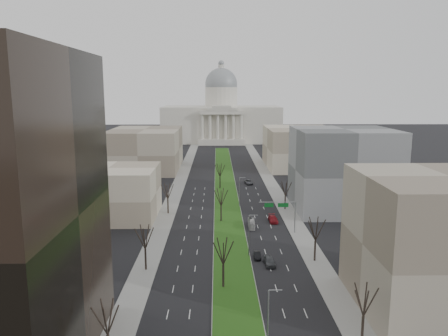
{
  "coord_description": "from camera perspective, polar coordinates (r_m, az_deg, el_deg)",
  "views": [
    {
      "loc": [
        -3.08,
        -33.66,
        35.09
      ],
      "look_at": [
        -0.79,
        105.9,
        10.12
      ],
      "focal_mm": 35.0,
      "sensor_mm": 36.0,
      "label": 1
    }
  ],
  "objects": [
    {
      "name": "building_tan_right",
      "position": [
        78.7,
        26.74,
        -8.81
      ],
      "size": [
        26.0,
        24.0,
        22.0
      ],
      "primitive_type": "cube",
      "color": "gray",
      "rests_on": "ground"
    },
    {
      "name": "building_far_left",
      "position": [
        198.0,
        -10.22,
        2.41
      ],
      "size": [
        30.0,
        40.0,
        18.0
      ],
      "primitive_type": "cube",
      "color": "gray",
      "rests_on": "ground"
    },
    {
      "name": "tree_left_far",
      "position": [
        125.69,
        -7.38,
        -2.93
      ],
      "size": [
        5.28,
        5.28,
        9.5
      ],
      "color": "black",
      "rests_on": "ground"
    },
    {
      "name": "capitol",
      "position": [
        303.85,
        -0.36,
        6.6
      ],
      "size": [
        80.0,
        46.0,
        55.0
      ],
      "color": "beige",
      "rests_on": "ground"
    },
    {
      "name": "tree_median_a",
      "position": [
        78.85,
        -0.1,
        -10.73
      ],
      "size": [
        5.4,
        5.4,
        9.72
      ],
      "color": "black",
      "rests_on": "ground"
    },
    {
      "name": "streetlamp_median_b",
      "position": [
        93.94,
        3.32,
        -8.68
      ],
      "size": [
        1.9,
        0.2,
        9.16
      ],
      "color": "gray",
      "rests_on": "ground"
    },
    {
      "name": "tree_right_mid",
      "position": [
        92.36,
        11.9,
        -7.69
      ],
      "size": [
        5.52,
        5.52,
        9.94
      ],
      "color": "black",
      "rests_on": "ground"
    },
    {
      "name": "streetlamp_median_c",
      "position": [
        132.36,
        2.05,
        -3.09
      ],
      "size": [
        1.9,
        0.2,
        9.16
      ],
      "color": "gray",
      "rests_on": "ground"
    },
    {
      "name": "sidewalk_left",
      "position": [
        134.12,
        -7.11,
        -5.07
      ],
      "size": [
        5.0,
        330.0,
        0.15
      ],
      "primitive_type": "cube",
      "color": "gray",
      "rests_on": "ground"
    },
    {
      "name": "ground",
      "position": [
        157.65,
        0.2,
        -2.72
      ],
      "size": [
        600.0,
        600.0,
        0.0
      ],
      "primitive_type": "plane",
      "color": "black",
      "rests_on": "ground"
    },
    {
      "name": "building_far_right",
      "position": [
        203.96,
        9.84,
        2.64
      ],
      "size": [
        30.0,
        40.0,
        18.0
      ],
      "primitive_type": "cube",
      "color": "tan",
      "rests_on": "ground"
    },
    {
      "name": "box_van",
      "position": [
        114.2,
        3.61,
        -7.27
      ],
      "size": [
        1.9,
        6.96,
        1.92
      ],
      "primitive_type": "imported",
      "rotation": [
        0.0,
        0.0,
        -0.04
      ],
      "color": "#B9B9B9",
      "rests_on": "ground"
    },
    {
      "name": "mast_arm_signs",
      "position": [
        108.93,
        7.88,
        -5.39
      ],
      "size": [
        9.12,
        0.24,
        8.09
      ],
      "color": "gray",
      "rests_on": "ground"
    },
    {
      "name": "building_grey_right",
      "position": [
        133.04,
        15.26,
        -0.21
      ],
      "size": [
        28.0,
        26.0,
        24.0
      ],
      "primitive_type": "cube",
      "color": "#5D5F62",
      "rests_on": "ground"
    },
    {
      "name": "car_black",
      "position": [
        94.46,
        4.36,
        -11.26
      ],
      "size": [
        1.54,
        4.06,
        1.32
      ],
      "primitive_type": "imported",
      "rotation": [
        0.0,
        0.0,
        -0.03
      ],
      "color": "black",
      "rests_on": "ground"
    },
    {
      "name": "car_grey_far",
      "position": [
        165.55,
        3.24,
        -1.83
      ],
      "size": [
        3.35,
        5.96,
        1.57
      ],
      "primitive_type": "imported",
      "rotation": [
        0.0,
        0.0,
        0.14
      ],
      "color": "#4F5157",
      "rests_on": "ground"
    },
    {
      "name": "tree_median_c",
      "position": [
        156.21,
        -0.53,
        -0.22
      ],
      "size": [
        5.4,
        5.4,
        9.72
      ],
      "color": "black",
      "rests_on": "ground"
    },
    {
      "name": "median",
      "position": [
        156.64,
        0.21,
        -2.76
      ],
      "size": [
        8.0,
        222.03,
        0.2
      ],
      "color": "#999993",
      "rests_on": "ground"
    },
    {
      "name": "tree_right_near",
      "position": [
        65.7,
        17.85,
        -15.99
      ],
      "size": [
        5.16,
        5.16,
        9.29
      ],
      "color": "black",
      "rests_on": "ground"
    },
    {
      "name": "car_red",
      "position": [
        119.2,
        6.43,
        -6.64
      ],
      "size": [
        2.37,
        5.61,
        1.62
      ],
      "primitive_type": "imported",
      "rotation": [
        0.0,
        0.0,
        0.02
      ],
      "color": "maroon",
      "rests_on": "ground"
    },
    {
      "name": "streetlamp_median_a",
      "position": [
        62.0,
        5.84,
        -19.15
      ],
      "size": [
        1.9,
        0.2,
        9.16
      ],
      "color": "gray",
      "rests_on": "ground"
    },
    {
      "name": "tree_median_b",
      "position": [
        117.09,
        -0.39,
        -3.74
      ],
      "size": [
        5.4,
        5.4,
        9.72
      ],
      "color": "black",
      "rests_on": "ground"
    },
    {
      "name": "tree_right_far",
      "position": [
        130.45,
        8.03,
        -2.6
      ],
      "size": [
        5.04,
        5.04,
        9.07
      ],
      "color": "black",
      "rests_on": "ground"
    },
    {
      "name": "building_beige_left",
      "position": [
        125.56,
        -14.72,
        -3.12
      ],
      "size": [
        26.0,
        22.0,
        14.0
      ],
      "primitive_type": "cube",
      "color": "tan",
      "rests_on": "ground"
    },
    {
      "name": "tree_left_mid",
      "position": [
        87.51,
        -10.3,
        -8.75
      ],
      "size": [
        5.4,
        5.4,
        9.72
      ],
      "color": "black",
      "rests_on": "ground"
    },
    {
      "name": "car_grey_near",
      "position": [
        91.08,
        5.96,
        -12.0
      ],
      "size": [
        2.26,
        5.05,
        1.69
      ],
      "primitive_type": "imported",
      "rotation": [
        0.0,
        0.0,
        0.05
      ],
      "color": "#424549",
      "rests_on": "ground"
    },
    {
      "name": "tree_left_near",
      "position": [
        60.66,
        -15.06,
        -18.24
      ],
      "size": [
        5.1,
        5.1,
        9.18
      ],
      "color": "black",
      "rests_on": "ground"
    },
    {
      "name": "sidewalk_right",
      "position": [
        134.92,
        7.9,
        -5.0
      ],
      "size": [
        5.0,
        330.0,
        0.15
      ],
      "primitive_type": "cube",
      "color": "gray",
      "rests_on": "ground"
    }
  ]
}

